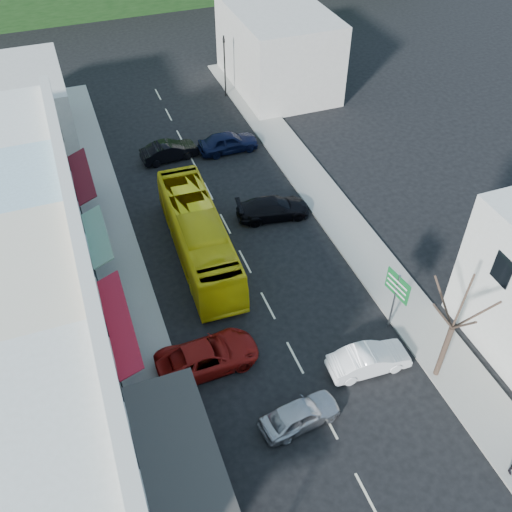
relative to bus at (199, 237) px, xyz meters
The scene contains 17 objects.
ground 10.01m from the bus, 75.53° to the right, with size 120.00×120.00×0.00m, color black.
sidewalk_left 5.26m from the bus, behind, with size 3.00×52.00×0.15m, color gray.
sidewalk_right 10.09m from the bus, ahead, with size 3.00×52.00×0.15m, color gray.
shopfront_row 11.29m from the bus, 155.49° to the right, with size 8.25×30.00×8.00m.
distant_block_left 19.92m from the bus, 118.67° to the left, with size 8.00×10.00×6.00m, color #B7B2A8.
distant_block_right 24.55m from the bus, 56.60° to the left, with size 8.00×12.00×7.00m, color #B7B2A8.
bus is the anchor object (origin of this frame).
car_silver 13.28m from the bus, 85.05° to the right, with size 1.80×4.40×1.40m, color #B8B7BC.
car_white 12.91m from the bus, 63.41° to the right, with size 1.80×4.40×1.40m, color white.
car_red 8.68m from the bus, 103.43° to the right, with size 1.90×4.60×1.40m, color maroon.
car_black_near 6.21m from the bus, 19.46° to the left, with size 1.84×4.50×1.40m, color black.
car_navy_mid 12.41m from the bus, 63.38° to the left, with size 1.80×4.40×1.40m, color black.
car_black_far 11.59m from the bus, 85.55° to the left, with size 1.80×4.40×1.40m, color black.
pedestrian_left 8.86m from the bus, 127.87° to the right, with size 0.60×0.40×1.70m, color black.
direction_sign 12.49m from the bus, 48.51° to the right, with size 0.46×1.80×3.98m, color #126128, non-canonical shape.
street_tree 16.00m from the bus, 56.00° to the right, with size 3.07×3.07×7.52m, color #32241C, non-canonical shape.
traffic_signal 21.72m from the bus, 67.59° to the left, with size 0.63×1.14×5.53m, color black, non-canonical shape.
Camera 1 is at (-8.45, -16.80, 24.62)m, focal length 40.00 mm.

